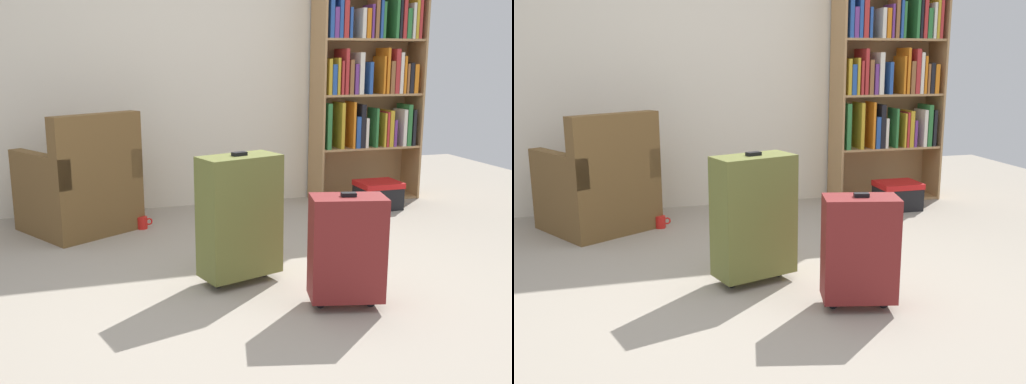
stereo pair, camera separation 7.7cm
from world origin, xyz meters
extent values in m
plane|color=#9E9384|center=(0.00, 0.00, 0.00)|extent=(7.94, 7.94, 0.00)
cube|color=beige|center=(0.00, 2.19, 1.30)|extent=(4.54, 0.10, 2.60)
cube|color=#A87F51|center=(1.17, 1.95, 0.95)|extent=(0.02, 0.33, 1.91)
cube|color=#A87F51|center=(2.14, 1.95, 0.95)|extent=(0.02, 0.33, 1.91)
cube|color=#A87F51|center=(1.66, 2.11, 0.95)|extent=(0.99, 0.02, 1.91)
cube|color=#A87F51|center=(1.66, 1.95, 0.01)|extent=(0.95, 0.31, 0.02)
cube|color=#A87F51|center=(1.66, 1.95, 0.49)|extent=(0.95, 0.31, 0.02)
cube|color=#A87F51|center=(1.66, 1.95, 0.96)|extent=(0.95, 0.31, 0.02)
cube|color=#A87F51|center=(1.66, 1.95, 1.44)|extent=(0.95, 0.31, 0.02)
cube|color=#2D7238|center=(1.23, 1.91, 0.70)|extent=(0.04, 0.24, 0.40)
cube|color=gold|center=(1.36, 1.90, 0.70)|extent=(0.03, 0.22, 0.41)
cube|color=orange|center=(1.47, 1.89, 0.70)|extent=(0.02, 0.19, 0.41)
cube|color=#264C99|center=(1.51, 1.92, 0.64)|extent=(0.04, 0.26, 0.28)
cube|color=black|center=(1.56, 1.92, 0.69)|extent=(0.04, 0.26, 0.39)
cube|color=silver|center=(1.60, 1.92, 0.63)|extent=(0.03, 0.26, 0.27)
cube|color=#2D7238|center=(1.69, 1.89, 0.67)|extent=(0.02, 0.19, 0.35)
cube|color=gold|center=(1.78, 1.91, 0.65)|extent=(0.02, 0.24, 0.31)
cube|color=#B22D2D|center=(1.80, 1.93, 0.65)|extent=(0.02, 0.27, 0.31)
cube|color=gold|center=(1.84, 1.91, 0.66)|extent=(0.04, 0.23, 0.33)
cube|color=#66337F|center=(1.88, 1.91, 0.62)|extent=(0.03, 0.23, 0.24)
cube|color=silver|center=(1.98, 1.90, 0.66)|extent=(0.03, 0.21, 0.33)
cube|color=#2D7238|center=(2.02, 1.91, 0.68)|extent=(0.04, 0.23, 0.38)
cube|color=black|center=(2.07, 1.93, 0.66)|extent=(0.03, 0.27, 0.33)
cube|color=gold|center=(1.23, 1.93, 1.13)|extent=(0.03, 0.27, 0.30)
cube|color=#264C99|center=(1.27, 1.90, 1.10)|extent=(0.04, 0.21, 0.26)
cube|color=gold|center=(1.31, 1.93, 1.13)|extent=(0.02, 0.27, 0.31)
cube|color=#B22D2D|center=(1.34, 1.93, 1.12)|extent=(0.02, 0.27, 0.29)
cube|color=#B22D2D|center=(1.38, 1.92, 1.17)|extent=(0.03, 0.26, 0.39)
cube|color=brown|center=(1.43, 1.91, 1.12)|extent=(0.04, 0.23, 0.30)
cube|color=#66337F|center=(1.48, 1.91, 1.10)|extent=(0.03, 0.23, 0.26)
cube|color=silver|center=(1.52, 1.91, 1.15)|extent=(0.04, 0.24, 0.36)
cube|color=#264C99|center=(1.61, 1.89, 1.11)|extent=(0.03, 0.19, 0.28)
cube|color=orange|center=(1.74, 1.90, 1.14)|extent=(0.02, 0.22, 0.33)
cube|color=orange|center=(1.78, 1.91, 1.17)|extent=(0.03, 0.24, 0.40)
cube|color=brown|center=(1.82, 1.89, 1.12)|extent=(0.04, 0.19, 0.29)
cube|color=#B22D2D|center=(1.87, 1.89, 1.17)|extent=(0.04, 0.19, 0.39)
cube|color=silver|center=(1.91, 1.93, 1.15)|extent=(0.03, 0.27, 0.36)
cube|color=orange|center=(1.95, 1.89, 1.14)|extent=(0.02, 0.19, 0.33)
cube|color=brown|center=(1.98, 1.93, 1.10)|extent=(0.02, 0.27, 0.26)
cube|color=black|center=(2.02, 1.91, 1.11)|extent=(0.04, 0.24, 0.27)
cube|color=orange|center=(2.06, 1.91, 1.10)|extent=(0.04, 0.23, 0.26)
cube|color=#264C99|center=(1.23, 1.90, 1.65)|extent=(0.04, 0.22, 0.40)
cube|color=#66337F|center=(1.27, 1.89, 1.57)|extent=(0.04, 0.20, 0.25)
cube|color=#264C99|center=(1.31, 1.93, 1.61)|extent=(0.03, 0.27, 0.31)
cube|color=#B22D2D|center=(1.36, 1.93, 1.64)|extent=(0.04, 0.27, 0.39)
cube|color=#264C99|center=(1.40, 1.89, 1.58)|extent=(0.02, 0.19, 0.25)
cube|color=silver|center=(1.53, 1.89, 1.57)|extent=(0.03, 0.20, 0.25)
cube|color=orange|center=(1.57, 1.89, 1.57)|extent=(0.04, 0.20, 0.25)
cube|color=#66337F|center=(1.61, 1.89, 1.59)|extent=(0.02, 0.20, 0.28)
cube|color=brown|center=(1.65, 1.89, 1.64)|extent=(0.03, 0.19, 0.38)
cube|color=#264C99|center=(1.69, 1.91, 1.64)|extent=(0.02, 0.24, 0.39)
cube|color=#2D7238|center=(1.72, 1.93, 1.60)|extent=(0.02, 0.28, 0.31)
cube|color=#2D7238|center=(1.85, 1.92, 1.62)|extent=(0.03, 0.25, 0.34)
cube|color=black|center=(1.88, 1.90, 1.62)|extent=(0.02, 0.22, 0.34)
cube|color=#B22D2D|center=(1.92, 1.90, 1.62)|extent=(0.03, 0.21, 0.34)
cube|color=#2D7238|center=(1.96, 1.93, 1.58)|extent=(0.04, 0.28, 0.26)
cube|color=silver|center=(2.01, 1.89, 1.60)|extent=(0.03, 0.19, 0.30)
cube|color=gold|center=(2.04, 1.93, 1.65)|extent=(0.03, 0.27, 0.40)
cube|color=#B22D2D|center=(2.07, 1.91, 1.65)|extent=(0.03, 0.23, 0.40)
cube|color=brown|center=(-0.90, 1.66, 0.20)|extent=(0.96, 0.96, 0.40)
cube|color=#91724F|center=(-0.90, 1.66, 0.44)|extent=(0.73, 0.75, 0.08)
cube|color=brown|center=(-0.75, 1.41, 0.65)|extent=(0.66, 0.46, 0.50)
cube|color=brown|center=(-0.64, 1.81, 0.51)|extent=(0.45, 0.65, 0.22)
cube|color=brown|center=(-1.16, 1.50, 0.51)|extent=(0.45, 0.65, 0.22)
cylinder|color=red|center=(-0.44, 1.52, 0.05)|extent=(0.08, 0.08, 0.10)
torus|color=red|center=(-0.39, 1.52, 0.05)|extent=(0.06, 0.01, 0.06)
cube|color=black|center=(1.60, 1.57, 0.10)|extent=(0.35, 0.29, 0.21)
cube|color=red|center=(1.60, 1.57, 0.21)|extent=(0.36, 0.30, 0.05)
cube|color=maroon|center=(0.43, -0.26, 0.32)|extent=(0.42, 0.29, 0.55)
cube|color=black|center=(0.43, -0.26, 0.61)|extent=(0.08, 0.06, 0.02)
cylinder|color=black|center=(0.30, -0.23, 0.03)|extent=(0.06, 0.06, 0.05)
cylinder|color=black|center=(0.56, -0.29, 0.03)|extent=(0.06, 0.06, 0.05)
cube|color=brown|center=(-0.01, 0.24, 0.40)|extent=(0.51, 0.35, 0.70)
cube|color=black|center=(-0.01, 0.24, 0.76)|extent=(0.09, 0.07, 0.02)
cylinder|color=black|center=(-0.17, 0.19, 0.03)|extent=(0.06, 0.06, 0.05)
cylinder|color=black|center=(0.14, 0.29, 0.03)|extent=(0.06, 0.06, 0.05)
camera|label=1|loc=(-0.87, -2.91, 1.28)|focal=41.31mm
camera|label=2|loc=(-0.79, -2.93, 1.28)|focal=41.31mm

